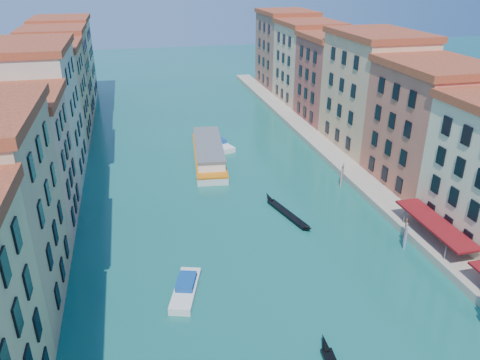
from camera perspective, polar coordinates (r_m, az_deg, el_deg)
The scene contains 8 objects.
left_bank_palazzos at distance 71.92m, azimuth -24.44°, elevation 5.33°, with size 12.80×128.40×21.00m.
right_bank_palazzos at distance 82.04m, azimuth 17.79°, elevation 8.57°, with size 12.80×128.40×21.00m.
quay at distance 81.26m, azimuth 12.08°, elevation 2.15°, with size 4.00×140.00×1.00m, color #A19882.
mooring_poles_right at distance 52.82m, azimuth 25.90°, elevation -12.19°, with size 1.44×54.24×3.20m.
vaporetto_far at distance 81.35m, azimuth -3.85°, elevation 3.40°, with size 7.21×21.89×3.20m.
gondola_far at distance 63.92m, azimuth 5.69°, elevation -3.97°, with size 3.79×11.41×1.64m.
motorboat_mid at distance 49.76m, azimuth -6.64°, elevation -12.97°, with size 4.18×7.30×1.44m.
motorboat_far at distance 87.56m, azimuth -2.60°, elevation 4.42°, with size 4.82×8.05×1.59m.
Camera 1 is at (-11.53, -2.55, 30.76)m, focal length 35.00 mm.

